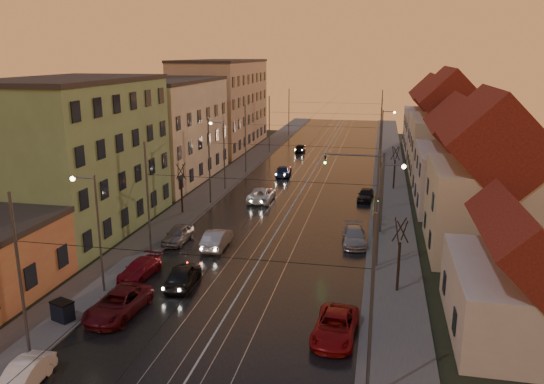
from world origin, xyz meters
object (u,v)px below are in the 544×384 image
Objects in this scene: driving_car_1 at (217,239)px; parked_right_1 at (354,236)px; street_lamp_0 at (94,222)px; parked_left_3 at (178,234)px; driving_car_2 at (262,194)px; parked_right_2 at (366,195)px; parked_left_1 at (118,304)px; dumpster at (63,311)px; driving_car_4 at (300,148)px; driving_car_0 at (183,275)px; street_lamp_1 at (384,204)px; driving_car_3 at (284,171)px; traffic_light_mast at (371,182)px; parked_left_0 at (23,377)px; parked_right_0 at (335,327)px; street_lamp_3 at (384,133)px; parked_left_2 at (140,269)px; street_lamp_2 at (222,148)px.

driving_car_1 reaches higher than parked_right_1.
street_lamp_0 is 11.12m from parked_left_3.
parked_right_2 is at bearing -168.18° from driving_car_2.
parked_left_1 is 3.14m from dumpster.
street_lamp_0 reaches higher than parked_right_2.
driving_car_4 is (0.10, 44.40, -0.09)m from driving_car_1.
driving_car_0 reaches higher than dumpster.
street_lamp_1 is 31.37m from driving_car_3.
street_lamp_0 is 23.42m from traffic_light_mast.
parked_left_1 is (-2.97, -39.07, 0.06)m from driving_car_3.
parked_right_2 is (11.36, 17.08, -0.11)m from driving_car_1.
parked_left_0 is at bearing -131.92° from street_lamp_1.
parked_right_1 is at bearing 38.49° from street_lamp_0.
dumpster is (-5.25, -58.09, 0.04)m from driving_car_4.
parked_left_0 is 3.18× the size of dumpster.
driving_car_2 is 1.07× the size of parked_right_0.
street_lamp_3 is 46.91m from parked_right_0.
street_lamp_3 is 23.96m from driving_car_2.
street_lamp_0 is 54.38m from driving_car_4.
parked_left_2 is 1.03× the size of parked_left_3.
driving_car_3 reaches higher than parked_right_2.
driving_car_3 is at bearing -96.80° from driving_car_0.
dumpster is (-2.75, -1.51, -0.03)m from parked_left_1.
street_lamp_1 reaches higher than parked_left_3.
street_lamp_2 reaches higher than driving_car_4.
street_lamp_0 reaches higher than dumpster.
parked_left_1 is (-2.40, -12.18, -0.03)m from driving_car_1.
street_lamp_1 is at bearing 171.83° from driving_car_1.
street_lamp_1 is 15.00m from driving_car_0.
parked_right_2 is (0.67, 29.30, -0.04)m from parked_right_0.
parked_left_1 is 13.10m from parked_right_0.
traffic_light_mast is 1.85× the size of driving_car_4.
traffic_light_mast is 1.55× the size of parked_right_1.
driving_car_1 is at bearing 83.41° from driving_car_3.
parked_left_2 is (1.50, -25.10, -4.27)m from street_lamp_2.
street_lamp_3 reaches higher than parked_left_2.
street_lamp_3 is 44.57m from parked_left_2.
street_lamp_3 is 2.10× the size of parked_right_2.
driving_car_4 is 1.02× the size of parked_right_2.
traffic_light_mast is at bearing 43.10° from street_lamp_0.
driving_car_0 is at bearing 87.93° from driving_car_1.
parked_left_1 reaches higher than driving_car_3.
street_lamp_0 is 1.73× the size of parked_right_1.
street_lamp_1 is 2.10× the size of parked_left_0.
driving_car_3 reaches higher than driving_car_4.
street_lamp_2 is 20.89m from traffic_light_mast.
driving_car_0 is at bearing -5.57° from parked_left_2.
street_lamp_0 is 6.85m from driving_car_0.
parked_right_0 is (14.00, 7.62, 0.06)m from parked_left_0.
street_lamp_0 is 11.27m from parked_left_0.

